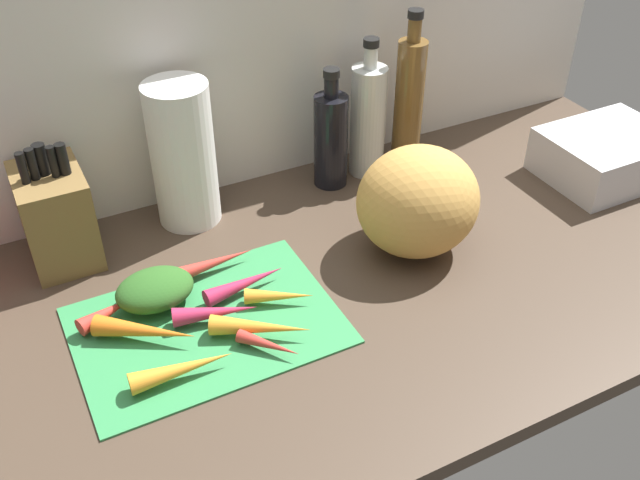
# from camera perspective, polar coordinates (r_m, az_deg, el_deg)

# --- Properties ---
(ground_plane) EXTENTS (1.70, 0.80, 0.03)m
(ground_plane) POSITION_cam_1_polar(r_m,az_deg,el_deg) (1.27, 1.32, -3.63)
(ground_plane) COLOR #47382B
(wall_back) EXTENTS (1.70, 0.03, 0.60)m
(wall_back) POSITION_cam_1_polar(r_m,az_deg,el_deg) (1.41, -6.22, 15.55)
(wall_back) COLOR silver
(wall_back) RESTS_ON ground_plane
(cutting_board) EXTENTS (0.41, 0.30, 0.01)m
(cutting_board) POSITION_cam_1_polar(r_m,az_deg,el_deg) (1.18, -8.90, -6.57)
(cutting_board) COLOR #338C4C
(cutting_board) RESTS_ON ground_plane
(carrot_0) EXTENTS (0.08, 0.09, 0.02)m
(carrot_0) POSITION_cam_1_polar(r_m,az_deg,el_deg) (1.11, -4.07, -8.21)
(carrot_0) COLOR red
(carrot_0) RESTS_ON cutting_board
(carrot_1) EXTENTS (0.15, 0.05, 0.03)m
(carrot_1) POSITION_cam_1_polar(r_m,az_deg,el_deg) (1.22, -5.91, -3.39)
(carrot_1) COLOR #B2264C
(carrot_1) RESTS_ON cutting_board
(carrot_2) EXTENTS (0.14, 0.07, 0.03)m
(carrot_2) POSITION_cam_1_polar(r_m,az_deg,el_deg) (1.17, -8.23, -5.65)
(carrot_2) COLOR #B2264C
(carrot_2) RESTS_ON cutting_board
(carrot_3) EXTENTS (0.16, 0.04, 0.03)m
(carrot_3) POSITION_cam_1_polar(r_m,az_deg,el_deg) (1.27, -8.54, -1.86)
(carrot_3) COLOR red
(carrot_3) RESTS_ON cutting_board
(carrot_4) EXTENTS (0.11, 0.07, 0.03)m
(carrot_4) POSITION_cam_1_polar(r_m,az_deg,el_deg) (1.19, -3.23, -4.41)
(carrot_4) COLOR orange
(carrot_4) RESTS_ON cutting_board
(carrot_5) EXTENTS (0.15, 0.12, 0.03)m
(carrot_5) POSITION_cam_1_polar(r_m,az_deg,el_deg) (1.16, -13.58, -6.97)
(carrot_5) COLOR orange
(carrot_5) RESTS_ON cutting_board
(carrot_6) EXTENTS (0.15, 0.11, 0.03)m
(carrot_6) POSITION_cam_1_polar(r_m,az_deg,el_deg) (1.13, -4.71, -6.86)
(carrot_6) COLOR orange
(carrot_6) RESTS_ON cutting_board
(carrot_7) EXTENTS (0.11, 0.06, 0.03)m
(carrot_7) POSITION_cam_1_polar(r_m,az_deg,el_deg) (1.21, -16.35, -5.46)
(carrot_7) COLOR red
(carrot_7) RESTS_ON cutting_board
(carrot_8) EXTENTS (0.15, 0.04, 0.03)m
(carrot_8) POSITION_cam_1_polar(r_m,az_deg,el_deg) (1.09, -10.79, -9.91)
(carrot_8) COLOR orange
(carrot_8) RESTS_ON cutting_board
(carrot_greens_pile) EXTENTS (0.13, 0.10, 0.05)m
(carrot_greens_pile) POSITION_cam_1_polar(r_m,az_deg,el_deg) (1.21, -12.86, -3.81)
(carrot_greens_pile) COLOR #2D6023
(carrot_greens_pile) RESTS_ON cutting_board
(winter_squash) EXTENTS (0.22, 0.21, 0.20)m
(winter_squash) POSITION_cam_1_polar(r_m,az_deg,el_deg) (1.28, 7.70, 3.02)
(winter_squash) COLOR gold
(winter_squash) RESTS_ON ground_plane
(knife_block) EXTENTS (0.11, 0.15, 0.23)m
(knife_block) POSITION_cam_1_polar(r_m,az_deg,el_deg) (1.33, -20.04, 1.85)
(knife_block) COLOR brown
(knife_block) RESTS_ON ground_plane
(paper_towel_roll) EXTENTS (0.12, 0.12, 0.28)m
(paper_towel_roll) POSITION_cam_1_polar(r_m,az_deg,el_deg) (1.35, -10.73, 6.59)
(paper_towel_roll) COLOR white
(paper_towel_roll) RESTS_ON ground_plane
(bottle_0) EXTENTS (0.07, 0.07, 0.25)m
(bottle_0) POSITION_cam_1_polar(r_m,az_deg,el_deg) (1.46, 0.85, 8.00)
(bottle_0) COLOR black
(bottle_0) RESTS_ON ground_plane
(bottle_1) EXTENTS (0.07, 0.07, 0.29)m
(bottle_1) POSITION_cam_1_polar(r_m,az_deg,el_deg) (1.49, 3.79, 9.45)
(bottle_1) COLOR silver
(bottle_1) RESTS_ON ground_plane
(bottle_2) EXTENTS (0.06, 0.06, 0.33)m
(bottle_2) POSITION_cam_1_polar(r_m,az_deg,el_deg) (1.52, 6.99, 10.74)
(bottle_2) COLOR brown
(bottle_2) RESTS_ON ground_plane
(dish_rack) EXTENTS (0.25, 0.20, 0.09)m
(dish_rack) POSITION_cam_1_polar(r_m,az_deg,el_deg) (1.62, 21.61, 6.22)
(dish_rack) COLOR silver
(dish_rack) RESTS_ON ground_plane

